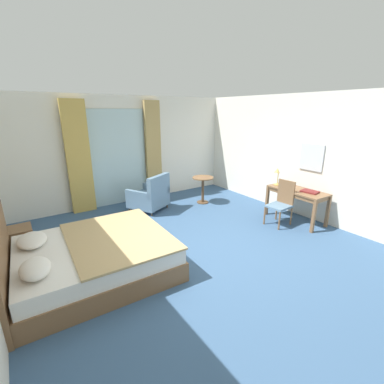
% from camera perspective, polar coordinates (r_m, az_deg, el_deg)
% --- Properties ---
extents(ground, '(6.49, 7.48, 0.10)m').
position_cam_1_polar(ground, '(4.84, 3.00, -13.30)').
color(ground, '#38567A').
extents(wall_back, '(6.09, 0.12, 2.78)m').
position_cam_1_polar(wall_back, '(7.31, -13.81, 8.73)').
color(wall_back, white).
rests_on(wall_back, ground).
extents(wall_right, '(0.12, 7.08, 2.78)m').
position_cam_1_polar(wall_right, '(6.53, 24.69, 6.69)').
color(wall_right, white).
rests_on(wall_right, ground).
extents(balcony_glass_door, '(1.50, 0.02, 2.44)m').
position_cam_1_polar(balcony_glass_door, '(7.17, -15.68, 7.07)').
color(balcony_glass_door, silver).
rests_on(balcony_glass_door, ground).
extents(curtain_panel_left, '(0.54, 0.10, 2.66)m').
position_cam_1_polar(curtain_panel_left, '(6.81, -23.24, 6.72)').
color(curtain_panel_left, tan).
rests_on(curtain_panel_left, ground).
extents(curtain_panel_right, '(0.43, 0.10, 2.66)m').
position_cam_1_polar(curtain_panel_right, '(7.43, -8.34, 8.69)').
color(curtain_panel_right, tan).
rests_on(curtain_panel_right, ground).
extents(bed, '(2.29, 1.96, 1.13)m').
position_cam_1_polar(bed, '(4.36, -20.89, -13.05)').
color(bed, brown).
rests_on(bed, ground).
extents(nightstand, '(0.43, 0.46, 0.48)m').
position_cam_1_polar(nightstand, '(5.51, -33.18, -8.89)').
color(nightstand, brown).
rests_on(nightstand, ground).
extents(writing_desk, '(0.59, 1.27, 0.73)m').
position_cam_1_polar(writing_desk, '(6.31, 21.71, -0.33)').
color(writing_desk, brown).
rests_on(writing_desk, ground).
extents(desk_chair, '(0.50, 0.44, 0.96)m').
position_cam_1_polar(desk_chair, '(6.06, 18.78, -1.90)').
color(desk_chair, slate).
rests_on(desk_chair, ground).
extents(desk_lamp, '(0.26, 0.19, 0.44)m').
position_cam_1_polar(desk_lamp, '(6.38, 17.91, 3.84)').
color(desk_lamp, tan).
rests_on(desk_lamp, writing_desk).
extents(closed_book, '(0.29, 0.37, 0.03)m').
position_cam_1_polar(closed_book, '(6.18, 24.05, 0.09)').
color(closed_book, maroon).
rests_on(closed_book, writing_desk).
extents(armchair_by_window, '(1.06, 1.06, 0.92)m').
position_cam_1_polar(armchair_by_window, '(6.66, -9.01, -0.98)').
color(armchair_by_window, slate).
rests_on(armchair_by_window, ground).
extents(round_cafe_table, '(0.56, 0.56, 0.71)m').
position_cam_1_polar(round_cafe_table, '(7.06, 2.35, 1.66)').
color(round_cafe_table, brown).
rests_on(round_cafe_table, ground).
extents(wall_mirror, '(0.02, 0.55, 0.58)m').
position_cam_1_polar(wall_mirror, '(6.46, 24.37, 6.82)').
color(wall_mirror, silver).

